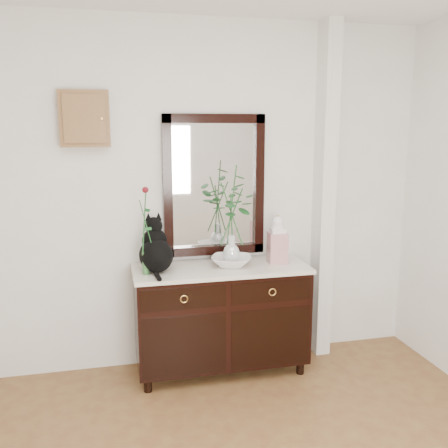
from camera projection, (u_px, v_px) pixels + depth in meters
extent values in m
cube|color=white|center=(201.00, 197.00, 3.90)|extent=(3.60, 0.04, 2.70)
cube|color=white|center=(324.00, 195.00, 4.05)|extent=(0.12, 0.20, 2.70)
cube|color=black|center=(221.00, 315.00, 3.86)|extent=(1.30, 0.50, 0.82)
cube|color=silver|center=(221.00, 269.00, 3.78)|extent=(1.33, 0.52, 0.03)
cube|color=black|center=(214.00, 186.00, 3.89)|extent=(0.80, 0.06, 1.10)
cube|color=white|center=(214.00, 186.00, 3.91)|extent=(0.66, 0.01, 0.96)
cube|color=brown|center=(85.00, 119.00, 3.56)|extent=(0.35, 0.10, 0.40)
imported|color=white|center=(231.00, 261.00, 3.80)|extent=(0.38, 0.38, 0.07)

